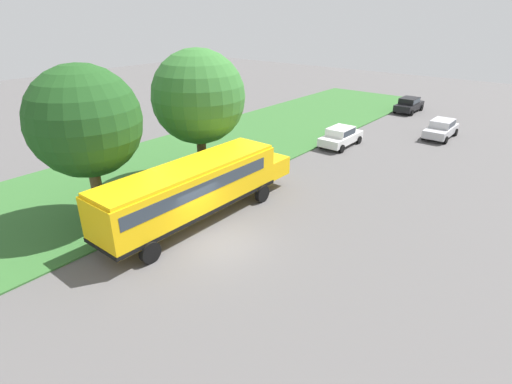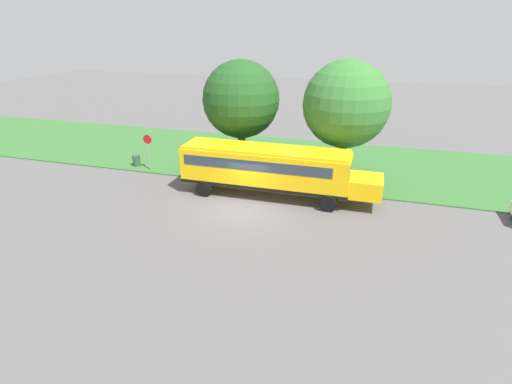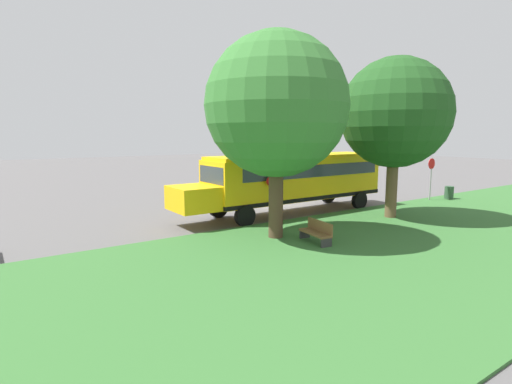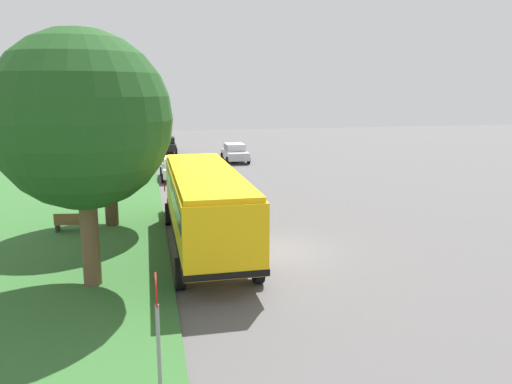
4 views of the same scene
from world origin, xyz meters
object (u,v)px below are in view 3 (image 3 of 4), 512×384
school_bus (293,178)px  trash_bin (449,193)px  oak_tree_roadside_mid (272,106)px  park_bench (317,232)px  oak_tree_beside_bus (394,111)px  stop_sign (431,174)px

school_bus → trash_bin: 11.57m
school_bus → oak_tree_roadside_mid: oak_tree_roadside_mid is taller
oak_tree_roadside_mid → park_bench: 5.24m
school_bus → oak_tree_beside_bus: bearing=-142.7°
oak_tree_roadside_mid → trash_bin: size_ratio=9.10×
stop_sign → oak_tree_beside_bus: bearing=106.3°
oak_tree_beside_bus → trash_bin: (1.49, -8.15, -4.90)m
trash_bin → park_bench: bearing=101.1°
oak_tree_roadside_mid → oak_tree_beside_bus: bearing=-92.8°
oak_tree_beside_bus → trash_bin: oak_tree_beside_bus is taller
stop_sign → park_bench: bearing=104.2°
trash_bin → oak_tree_roadside_mid: bearing=94.2°
school_bus → stop_sign: school_bus is taller
oak_tree_beside_bus → oak_tree_roadside_mid: (0.35, 7.23, -0.01)m
school_bus → stop_sign: size_ratio=4.53×
oak_tree_roadside_mid → stop_sign: size_ratio=2.99×
park_bench → trash_bin: (2.85, -14.48, -0.02)m
oak_tree_beside_bus → stop_sign: oak_tree_beside_bus is taller
stop_sign → park_bench: size_ratio=1.65×
oak_tree_roadside_mid → school_bus: bearing=-48.9°
oak_tree_beside_bus → park_bench: bearing=102.1°
park_bench → school_bus: bearing=-31.5°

